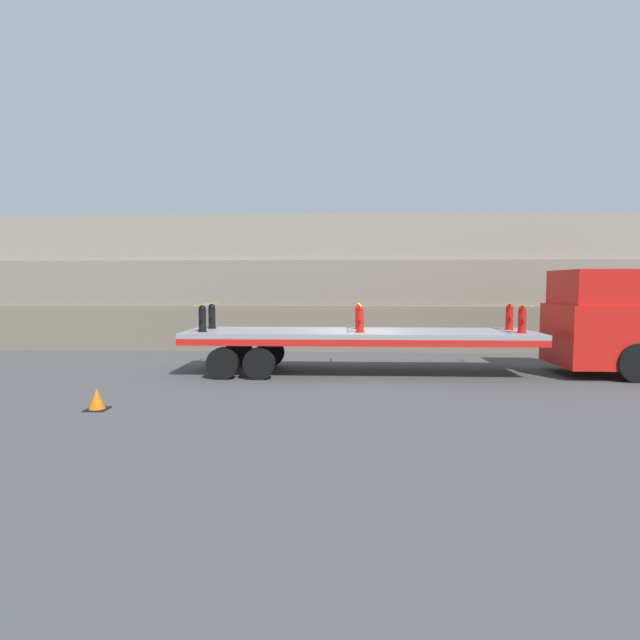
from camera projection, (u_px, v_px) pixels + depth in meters
name	position (u px, v px, depth m)	size (l,w,h in m)	color
ground_plane	(359.00, 373.00, 15.72)	(120.00, 120.00, 0.00)	#474749
rock_cliff	(354.00, 283.00, 21.99)	(60.00, 3.30, 5.70)	#706656
truck_cab	(601.00, 324.00, 15.29)	(2.67, 2.62, 3.23)	red
flatbed_trailer	(338.00, 338.00, 15.67)	(10.83, 2.65, 1.34)	gray
fire_hydrant_black_near_0	(202.00, 319.00, 15.24)	(0.28, 0.46, 0.82)	black
fire_hydrant_black_far_0	(212.00, 316.00, 16.36)	(0.28, 0.46, 0.82)	black
fire_hydrant_red_near_1	(360.00, 319.00, 15.04)	(0.28, 0.46, 0.82)	red
fire_hydrant_red_far_1	(359.00, 317.00, 16.16)	(0.28, 0.46, 0.82)	red
fire_hydrant_red_near_2	(522.00, 320.00, 14.83)	(0.28, 0.46, 0.82)	red
fire_hydrant_red_far_2	(509.00, 317.00, 15.95)	(0.28, 0.46, 0.82)	red
cargo_strap_rear	(207.00, 304.00, 15.77)	(0.05, 2.76, 0.01)	yellow
cargo_strap_middle	(359.00, 304.00, 15.57)	(0.05, 2.76, 0.01)	yellow
cargo_strap_front	(516.00, 305.00, 15.36)	(0.05, 2.76, 0.01)	yellow
traffic_cone	(97.00, 399.00, 11.10)	(0.46, 0.46, 0.48)	black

